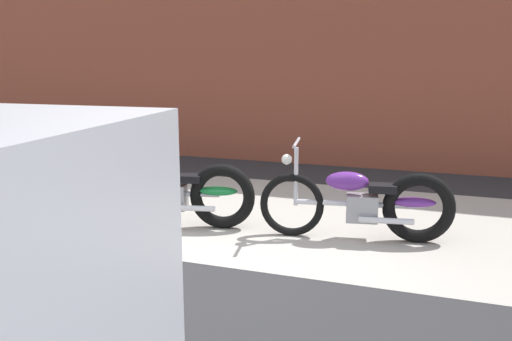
% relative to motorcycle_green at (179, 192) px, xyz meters
% --- Properties ---
extents(ground_plane, '(80.00, 80.00, 0.00)m').
position_rel_motorcycle_green_xyz_m(ground_plane, '(0.59, -0.96, -0.40)').
color(ground_plane, '#2D2D30').
extents(sidewalk_slab, '(36.00, 3.50, 0.01)m').
position_rel_motorcycle_green_xyz_m(sidewalk_slab, '(0.59, 0.79, -0.40)').
color(sidewalk_slab, '#B2ADA3').
rests_on(sidewalk_slab, ground).
extents(brick_building_wall, '(36.00, 0.50, 4.60)m').
position_rel_motorcycle_green_xyz_m(brick_building_wall, '(0.59, 4.24, 1.90)').
color(brick_building_wall, brown).
rests_on(brick_building_wall, ground).
extents(motorcycle_green, '(1.98, 0.69, 1.03)m').
position_rel_motorcycle_green_xyz_m(motorcycle_green, '(0.00, 0.00, 0.00)').
color(motorcycle_green, black).
rests_on(motorcycle_green, ground).
extents(motorcycle_purple, '(1.99, 0.64, 1.03)m').
position_rel_motorcycle_green_xyz_m(motorcycle_purple, '(2.07, 0.25, 0.00)').
color(motorcycle_purple, black).
rests_on(motorcycle_purple, ground).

